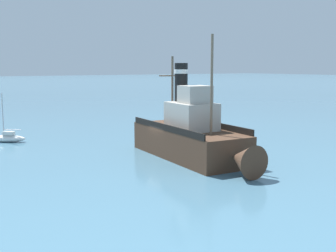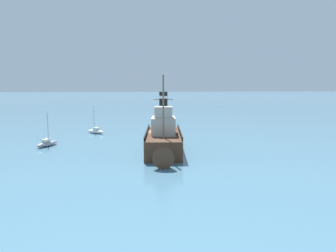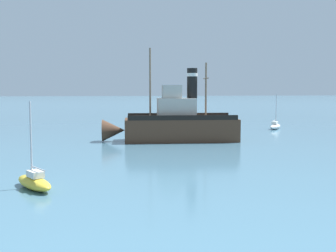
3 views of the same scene
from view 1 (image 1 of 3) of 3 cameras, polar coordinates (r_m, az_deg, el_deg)
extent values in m
plane|color=#477289|center=(36.20, -0.40, -3.91)|extent=(600.00, 600.00, 0.00)
cube|color=#4C3323|center=(35.15, 2.75, -2.29)|extent=(5.32, 12.31, 2.40)
cone|color=#4C3323|center=(29.38, 10.14, -4.48)|extent=(2.53, 2.58, 2.35)
cube|color=#B2ADA3|center=(34.39, 3.21, 1.35)|extent=(3.30, 4.22, 2.20)
cube|color=#B2ADA3|center=(33.80, 3.69, 4.29)|extent=(2.35, 2.17, 1.40)
cylinder|color=black|center=(35.62, 1.79, 5.95)|extent=(1.10, 1.10, 3.20)
cylinder|color=silver|center=(35.60, 1.80, 7.39)|extent=(1.16, 1.16, 0.35)
cylinder|color=#75604C|center=(31.84, 5.93, 5.56)|extent=(0.20, 0.20, 7.50)
cylinder|color=#75604C|center=(36.96, 0.60, 4.79)|extent=(0.20, 0.20, 6.00)
cylinder|color=#75604C|center=(36.91, 0.60, 6.84)|extent=(2.60, 0.32, 0.12)
cube|color=black|center=(36.08, 5.68, 0.28)|extent=(1.01, 11.37, 0.50)
cube|color=black|center=(33.85, -0.35, -0.20)|extent=(1.01, 11.37, 0.50)
ellipsoid|color=white|center=(45.17, -20.97, -1.59)|extent=(3.66, 3.22, 0.70)
cube|color=silver|center=(45.00, -20.78, -0.93)|extent=(1.26, 1.18, 0.36)
cylinder|color=#B7B7BC|center=(44.97, -21.47, 1.50)|extent=(0.10, 0.10, 4.20)
cylinder|color=#B7B7BC|center=(44.77, -20.34, -0.47)|extent=(1.46, 1.18, 0.08)
camera|label=2|loc=(20.38, 88.51, 3.86)|focal=32.00mm
camera|label=3|loc=(67.44, 40.37, 4.52)|focal=45.00mm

